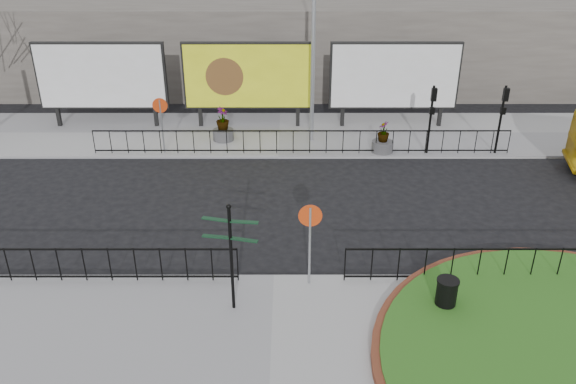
{
  "coord_description": "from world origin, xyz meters",
  "views": [
    {
      "loc": [
        0.4,
        -13.48,
        9.34
      ],
      "look_at": [
        0.41,
        2.0,
        1.8
      ],
      "focal_mm": 35.0,
      "sensor_mm": 36.0,
      "label": 1
    }
  ],
  "objects_px": {
    "billboard_mid": "(248,76)",
    "lamp_post": "(313,37)",
    "fingerpost_sign": "(231,247)",
    "litter_bin": "(446,295)",
    "planter_c": "(383,141)",
    "planter_a": "(223,128)"
  },
  "relations": [
    {
      "from": "billboard_mid",
      "to": "lamp_post",
      "type": "bearing_deg",
      "value": -33.25
    },
    {
      "from": "fingerpost_sign",
      "to": "litter_bin",
      "type": "xyz_separation_m",
      "value": [
        5.52,
        -0.13,
        -1.37
      ]
    },
    {
      "from": "fingerpost_sign",
      "to": "planter_c",
      "type": "bearing_deg",
      "value": 78.02
    },
    {
      "from": "planter_a",
      "to": "litter_bin",
      "type": "bearing_deg",
      "value": -60.73
    },
    {
      "from": "billboard_mid",
      "to": "litter_bin",
      "type": "relative_size",
      "value": 6.48
    },
    {
      "from": "billboard_mid",
      "to": "planter_a",
      "type": "height_order",
      "value": "billboard_mid"
    },
    {
      "from": "fingerpost_sign",
      "to": "planter_a",
      "type": "distance_m",
      "value": 12.66
    },
    {
      "from": "lamp_post",
      "to": "fingerpost_sign",
      "type": "height_order",
      "value": "lamp_post"
    },
    {
      "from": "litter_bin",
      "to": "fingerpost_sign",
      "type": "bearing_deg",
      "value": 178.66
    },
    {
      "from": "planter_c",
      "to": "planter_a",
      "type": "bearing_deg",
      "value": 168.26
    },
    {
      "from": "planter_a",
      "to": "planter_c",
      "type": "height_order",
      "value": "planter_a"
    },
    {
      "from": "lamp_post",
      "to": "planter_a",
      "type": "height_order",
      "value": "lamp_post"
    },
    {
      "from": "lamp_post",
      "to": "planter_c",
      "type": "bearing_deg",
      "value": -25.9
    },
    {
      "from": "lamp_post",
      "to": "planter_a",
      "type": "xyz_separation_m",
      "value": [
        -4.09,
        -0.0,
        -4.11
      ]
    },
    {
      "from": "billboard_mid",
      "to": "planter_c",
      "type": "height_order",
      "value": "billboard_mid"
    },
    {
      "from": "litter_bin",
      "to": "planter_c",
      "type": "relative_size",
      "value": 0.68
    },
    {
      "from": "fingerpost_sign",
      "to": "billboard_mid",
      "type": "bearing_deg",
      "value": 106.79
    },
    {
      "from": "billboard_mid",
      "to": "fingerpost_sign",
      "type": "height_order",
      "value": "billboard_mid"
    },
    {
      "from": "litter_bin",
      "to": "planter_c",
      "type": "distance_m",
      "value": 11.15
    },
    {
      "from": "litter_bin",
      "to": "lamp_post",
      "type": "bearing_deg",
      "value": 103.33
    },
    {
      "from": "litter_bin",
      "to": "planter_c",
      "type": "height_order",
      "value": "planter_c"
    },
    {
      "from": "lamp_post",
      "to": "litter_bin",
      "type": "relative_size",
      "value": 9.66
    }
  ]
}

